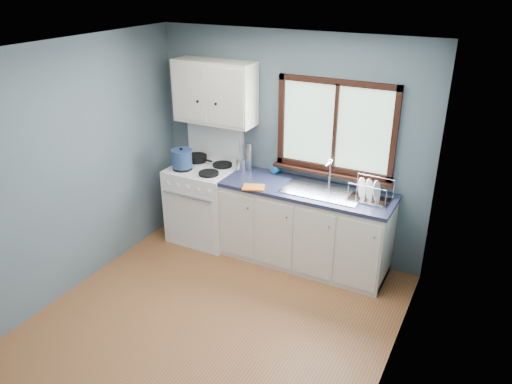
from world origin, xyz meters
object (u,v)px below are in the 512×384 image
at_px(skillet, 197,157).
at_px(utensil_crock, 242,164).
at_px(sink, 322,197).
at_px(stockpot, 182,158).
at_px(thermos, 249,157).
at_px(base_cabinets, 305,230).
at_px(dish_rack, 370,194).
at_px(gas_range, 205,201).

bearing_deg(skillet, utensil_crock, 11.00).
relative_size(sink, skillet, 2.16).
xyz_separation_m(sink, stockpot, (-1.66, -0.18, 0.21)).
height_order(sink, utensil_crock, utensil_crock).
xyz_separation_m(utensil_crock, thermos, (0.07, 0.06, 0.09)).
bearing_deg(sink, thermos, 169.21).
xyz_separation_m(stockpot, thermos, (0.69, 0.36, 0.02)).
bearing_deg(base_cabinets, thermos, 166.89).
bearing_deg(dish_rack, skillet, -179.84).
distance_m(base_cabinets, utensil_crock, 1.05).
bearing_deg(thermos, stockpot, -152.05).
bearing_deg(sink, skillet, 176.11).
height_order(sink, dish_rack, sink).
distance_m(gas_range, utensil_crock, 0.68).
distance_m(gas_range, base_cabinets, 1.31).
bearing_deg(stockpot, utensil_crock, 26.18).
distance_m(sink, skillet, 1.67).
xyz_separation_m(utensil_crock, dish_rack, (1.54, -0.08, -0.02)).
height_order(base_cabinets, thermos, thermos).
distance_m(stockpot, dish_rack, 2.17).
xyz_separation_m(gas_range, thermos, (0.51, 0.20, 0.59)).
bearing_deg(base_cabinets, stockpot, -173.17).
distance_m(gas_range, sink, 1.53).
relative_size(gas_range, utensil_crock, 3.68).
height_order(stockpot, thermos, thermos).
relative_size(thermos, dish_rack, 0.79).
height_order(base_cabinets, skillet, skillet).
distance_m(base_cabinets, sink, 0.48).
distance_m(skillet, thermos, 0.69).
bearing_deg(utensil_crock, stockpot, -153.82).
distance_m(utensil_crock, thermos, 0.13).
distance_m(sink, utensil_crock, 1.06).
xyz_separation_m(gas_range, skillet, (-0.17, 0.13, 0.49)).
relative_size(base_cabinets, sink, 2.20).
bearing_deg(gas_range, dish_rack, 1.83).
height_order(gas_range, thermos, gas_range).
height_order(gas_range, skillet, gas_range).
xyz_separation_m(skillet, dish_rack, (2.15, -0.07, -0.01)).
bearing_deg(sink, dish_rack, 5.23).
distance_m(stockpot, thermos, 0.78).
bearing_deg(utensil_crock, base_cabinets, -8.28).
bearing_deg(skillet, sink, 5.81).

